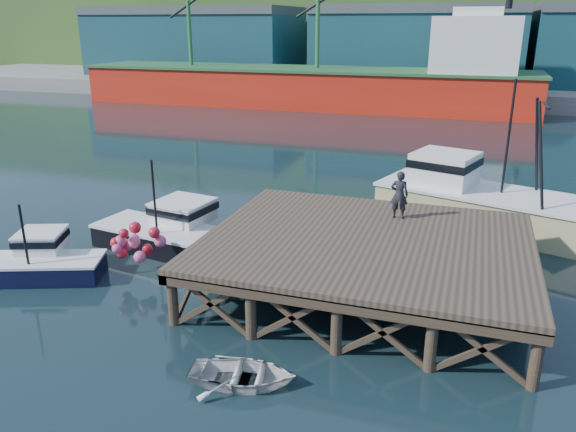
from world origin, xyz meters
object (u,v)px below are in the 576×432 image
at_px(boat_navy, 37,261).
at_px(dinghy, 243,374).
at_px(boat_black, 172,231).
at_px(trawler, 485,198).
at_px(dockworker, 399,195).

height_order(boat_navy, dinghy, boat_navy).
height_order(boat_black, trawler, trawler).
bearing_deg(dockworker, boat_navy, 21.95).
distance_m(boat_navy, trawler, 20.87).
bearing_deg(boat_navy, dockworker, 2.31).
relative_size(boat_navy, dockworker, 2.83).
height_order(boat_black, dockworker, boat_black).
bearing_deg(boat_black, dockworker, 15.98).
relative_size(boat_navy, trawler, 0.48).
bearing_deg(trawler, dinghy, -94.28).
bearing_deg(dockworker, dinghy, 72.49).
xyz_separation_m(boat_navy, boat_black, (3.62, 4.49, 0.13)).
xyz_separation_m(boat_black, dockworker, (10.00, 1.30, 2.33)).
bearing_deg(dinghy, trawler, -32.65).
distance_m(boat_navy, dinghy, 11.46).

